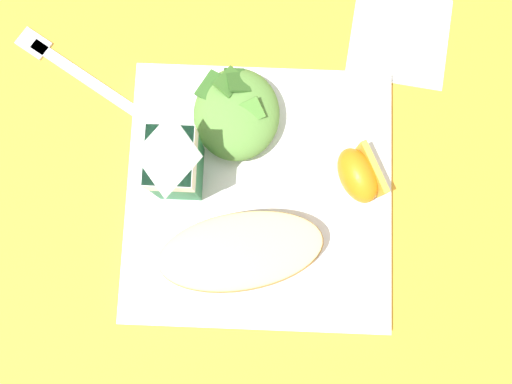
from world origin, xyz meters
TOP-DOWN VIEW (x-y plane):
  - ground at (0.00, 0.00)m, footprint 3.00×3.00m
  - white_plate at (0.00, 0.00)m, footprint 0.28×0.28m
  - cheesy_pizza_bread at (-0.06, 0.02)m, footprint 0.11×0.18m
  - green_salad_pile at (0.08, 0.03)m, footprint 0.10×0.09m
  - milk_carton at (0.02, 0.08)m, footprint 0.06×0.05m
  - orange_wedge_front at (0.02, -0.10)m, footprint 0.07×0.06m
  - paper_napkin at (0.19, -0.15)m, footprint 0.12×0.12m
  - metal_fork at (0.13, 0.21)m, footprint 0.11×0.17m

SIDE VIEW (x-z plane):
  - ground at x=0.00m, z-range 0.00..0.00m
  - paper_napkin at x=0.19m, z-range 0.00..0.00m
  - metal_fork at x=0.13m, z-range 0.00..0.01m
  - white_plate at x=0.00m, z-range 0.00..0.02m
  - cheesy_pizza_bread at x=-0.06m, z-range 0.02..0.05m
  - orange_wedge_front at x=0.02m, z-range 0.02..0.06m
  - green_salad_pile at x=0.08m, z-range 0.01..0.06m
  - milk_carton at x=0.02m, z-range 0.02..0.13m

